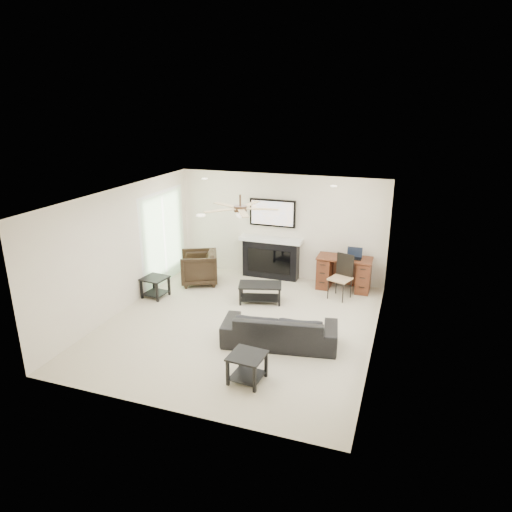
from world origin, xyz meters
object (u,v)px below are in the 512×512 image
object	(u,v)px
armchair	(199,268)
fireplace_unit	(271,240)
sofa	(280,329)
coffee_table	(260,293)
desk	(344,273)

from	to	relation	value
armchair	fireplace_unit	bearing A→B (deg)	96.69
sofa	fireplace_unit	size ratio (longest dim) A/B	1.04
fireplace_unit	coffee_table	bearing A→B (deg)	-81.17
sofa	coffee_table	xyz separation A→B (m)	(-0.90, 1.60, -0.09)
coffee_table	desk	size ratio (longest dim) A/B	0.74
fireplace_unit	desk	xyz separation A→B (m)	(1.79, -0.17, -0.57)
sofa	desk	bearing A→B (deg)	-112.33
coffee_table	fireplace_unit	world-z (taller)	fireplace_unit
armchair	fireplace_unit	distance (m)	1.82
sofa	armchair	world-z (taller)	armchair
sofa	coffee_table	bearing A→B (deg)	-69.95
desk	fireplace_unit	bearing A→B (deg)	174.71
armchair	fireplace_unit	xyz separation A→B (m)	(1.47, 0.90, 0.57)
sofa	desk	world-z (taller)	desk
armchair	desk	xyz separation A→B (m)	(3.27, 0.74, -0.00)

